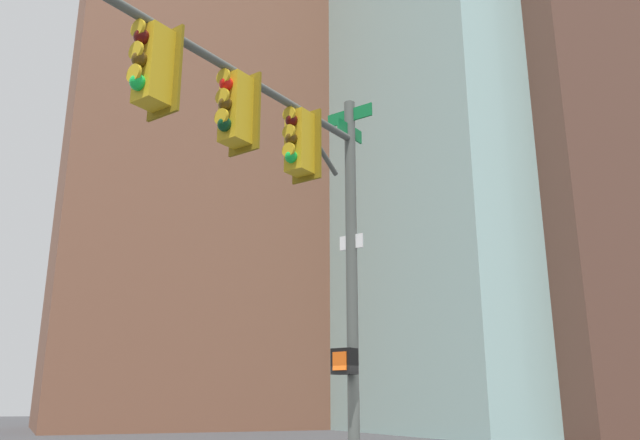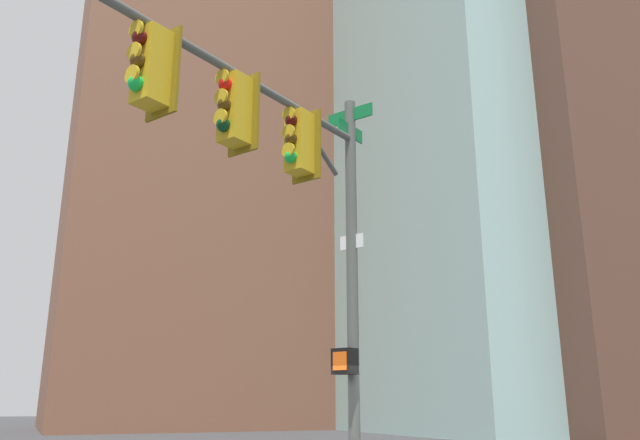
# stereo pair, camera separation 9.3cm
# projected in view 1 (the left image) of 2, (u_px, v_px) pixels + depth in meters

# --- Properties ---
(signal_pole_assembly) EXTENTS (4.91, 3.00, 7.12)m
(signal_pole_assembly) POSITION_uv_depth(u_px,v_px,m) (281.00, 179.00, 9.44)
(signal_pole_assembly) COLOR #4C514C
(signal_pole_assembly) RESTS_ON ground_plane
(building_brick_nearside) EXTENTS (26.27, 17.24, 50.13)m
(building_brick_nearside) POSITION_uv_depth(u_px,v_px,m) (220.00, 143.00, 59.06)
(building_brick_nearside) COLOR brown
(building_brick_nearside) RESTS_ON ground_plane
(building_brick_midblock) EXTENTS (18.50, 16.24, 39.72)m
(building_brick_midblock) POSITION_uv_depth(u_px,v_px,m) (572.00, 154.00, 47.84)
(building_brick_midblock) COLOR brown
(building_brick_midblock) RESTS_ON ground_plane
(building_glass_tower) EXTENTS (32.92, 33.25, 74.59)m
(building_glass_tower) POSITION_uv_depth(u_px,v_px,m) (486.00, 31.00, 63.11)
(building_glass_tower) COLOR #9EC6C1
(building_glass_tower) RESTS_ON ground_plane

